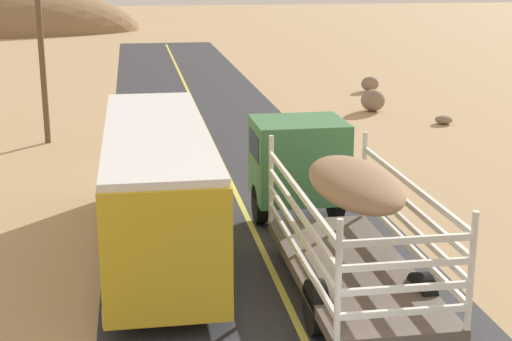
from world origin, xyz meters
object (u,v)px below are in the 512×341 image
(livestock_truck, at_px, (317,182))
(power_pole_mid, at_px, (40,30))
(bus, at_px, (157,185))
(boulder_far_horizon, at_px, (373,100))
(boulder_mid_field, at_px, (370,84))
(boulder_near_shoulder, at_px, (444,120))

(livestock_truck, bearing_deg, power_pole_mid, 120.95)
(livestock_truck, bearing_deg, bus, 172.61)
(boulder_far_horizon, bearing_deg, boulder_mid_field, 73.81)
(livestock_truck, relative_size, boulder_mid_field, 9.61)
(boulder_near_shoulder, bearing_deg, livestock_truck, -123.54)
(boulder_near_shoulder, relative_size, boulder_far_horizon, 0.65)
(livestock_truck, relative_size, boulder_near_shoulder, 12.14)
(livestock_truck, xyz_separation_m, power_pole_mid, (-7.96, 13.27, 2.72))
(power_pole_mid, bearing_deg, boulder_far_horizon, 16.19)
(livestock_truck, height_order, power_pole_mid, power_pole_mid)
(boulder_near_shoulder, height_order, boulder_far_horizon, boulder_far_horizon)
(boulder_near_shoulder, bearing_deg, boulder_mid_field, 93.43)
(bus, distance_m, boulder_mid_field, 26.30)
(livestock_truck, height_order, boulder_near_shoulder, livestock_truck)
(bus, bearing_deg, boulder_far_horizon, 57.01)
(power_pole_mid, bearing_deg, boulder_mid_field, 31.21)
(livestock_truck, relative_size, boulder_far_horizon, 7.91)
(bus, relative_size, power_pole_mid, 1.19)
(boulder_mid_field, bearing_deg, boulder_near_shoulder, -86.57)
(power_pole_mid, xyz_separation_m, boulder_far_horizon, (15.12, 4.39, -3.98))
(livestock_truck, distance_m, bus, 4.00)
(boulder_near_shoulder, xyz_separation_m, boulder_mid_field, (-0.56, 9.27, 0.22))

